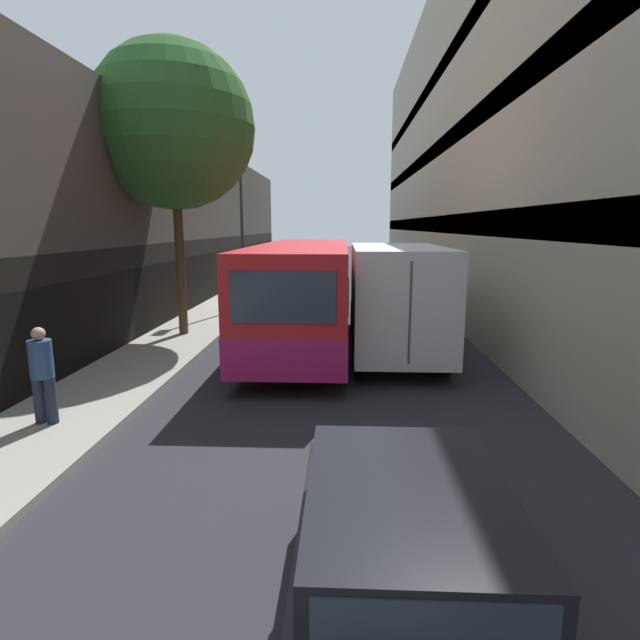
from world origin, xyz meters
TOP-DOWN VIEW (x-y plane):
  - ground_plane at (0.00, 15.00)m, footprint 150.00×150.00m
  - sidewalk_left at (-4.83, 15.00)m, footprint 2.40×60.00m
  - building_left_shopfront at (-7.13, 15.00)m, footprint 2.40×60.00m
  - building_right_apartment at (5.39, 15.00)m, footprint 2.40×60.00m
  - car_hatchback at (0.81, 4.65)m, footprint 1.83×4.26m
  - bus at (-0.90, 16.10)m, footprint 2.60×10.90m
  - box_truck at (1.70, 15.19)m, footprint 2.33×7.61m
  - panel_van at (-0.90, 29.16)m, footprint 1.80×4.24m
  - pedestrian at (-4.89, 9.10)m, footprint 0.40×0.38m
  - street_lamp at (-3.88, 21.63)m, footprint 0.36×0.80m
  - street_tree_left at (-4.83, 16.52)m, footprint 4.88×4.88m

SIDE VIEW (x-z plane):
  - ground_plane at x=0.00m, z-range 0.00..0.00m
  - sidewalk_left at x=-4.83m, z-range 0.00..0.13m
  - car_hatchback at x=0.81m, z-range 0.00..1.52m
  - pedestrian at x=-4.89m, z-range 0.20..1.91m
  - panel_van at x=-0.90m, z-range 0.11..2.17m
  - bus at x=-0.90m, z-range 0.09..3.09m
  - box_truck at x=1.70m, z-range 0.13..3.13m
  - building_left_shopfront at x=-7.13m, z-range -0.34..7.02m
  - street_lamp at x=-3.88m, z-range 1.49..8.78m
  - street_tree_left at x=-4.83m, z-range 2.05..10.80m
  - building_right_apartment at x=5.39m, z-range -0.03..14.35m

